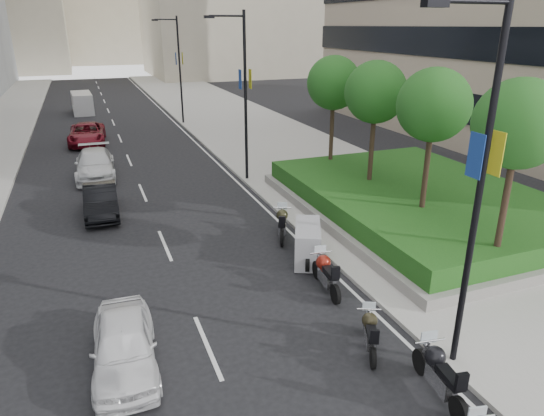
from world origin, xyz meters
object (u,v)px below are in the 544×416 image
motorcycle_3 (370,332)px  delivery_van (82,104)px  motorcycle_5 (307,243)px  car_b (101,201)px  lamp_post_2 (178,65)px  lamp_post_1 (243,90)px  car_c (95,164)px  car_d (87,134)px  motorcycle_2 (439,373)px  motorcycle_6 (282,223)px  car_a (124,345)px  lamp_post_0 (476,178)px  motorcycle_4 (326,273)px

motorcycle_3 → delivery_van: 43.36m
motorcycle_5 → delivery_van: delivery_van is taller
motorcycle_3 → motorcycle_5: 5.52m
car_b → lamp_post_2: bearing=70.8°
lamp_post_1 → delivery_van: lamp_post_1 is taller
car_c → car_d: bearing=93.5°
lamp_post_1 → lamp_post_2: (0.00, 18.00, 0.00)m
motorcycle_2 → car_c: bearing=26.2°
lamp_post_2 → motorcycle_6: (-0.95, -25.94, -4.46)m
motorcycle_5 → delivery_van: (-7.17, 37.40, 0.24)m
car_a → car_d: 27.04m
lamp_post_2 → delivery_van: 12.88m
motorcycle_6 → delivery_van: size_ratio=0.45×
motorcycle_5 → motorcycle_2: bearing=-156.3°
lamp_post_2 → car_b: 22.42m
lamp_post_1 → motorcycle_2: lamp_post_1 is taller
motorcycle_2 → motorcycle_3: 2.18m
car_d → lamp_post_0: bearing=-71.2°
lamp_post_2 → motorcycle_2: bearing=-91.6°
motorcycle_6 → car_a: car_a is taller
car_b → lamp_post_0: bearing=-60.1°
car_d → motorcycle_5: bearing=-69.0°
motorcycle_3 → motorcycle_6: size_ratio=0.86×
lamp_post_1 → car_d: bearing=121.7°
lamp_post_0 → motorcycle_6: (-0.95, 9.06, -4.46)m
motorcycle_2 → motorcycle_4: (-0.23, 5.37, -0.02)m
motorcycle_2 → delivery_van: size_ratio=0.49×
lamp_post_2 → car_b: size_ratio=2.15×
motorcycle_4 → delivery_van: delivery_van is taller
car_a → car_d: (-0.20, 27.04, 0.08)m
motorcycle_2 → lamp_post_0: bearing=-42.5°
lamp_post_1 → car_c: lamp_post_1 is taller
lamp_post_1 → motorcycle_3: 16.41m
motorcycle_5 → lamp_post_1: bearing=20.0°
car_a → car_b: 11.53m
car_a → car_d: size_ratio=0.73×
motorcycle_6 → car_a: size_ratio=0.54×
motorcycle_2 → motorcycle_3: (-0.56, 2.11, -0.10)m
car_c → car_d: 9.11m
car_b → motorcycle_5: bearing=-46.3°
motorcycle_4 → car_a: (-6.57, -1.66, 0.06)m
motorcycle_2 → car_b: size_ratio=0.56×
lamp_post_2 → car_d: (-8.00, -5.06, -4.31)m
motorcycle_2 → car_a: size_ratio=0.60×
motorcycle_6 → car_b: size_ratio=0.51×
motorcycle_3 → motorcycle_6: motorcycle_6 is taller
lamp_post_1 → car_c: bearing=153.8°
motorcycle_6 → car_b: 8.70m
motorcycle_2 → car_a: bearing=70.1°
car_d → delivery_van: bearing=94.0°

